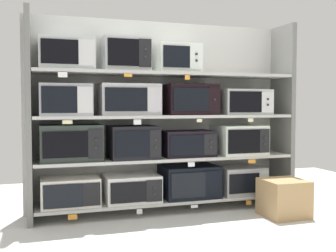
% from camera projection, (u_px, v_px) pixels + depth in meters
% --- Properties ---
extents(ground, '(6.60, 6.00, 0.02)m').
position_uv_depth(ground, '(207.00, 243.00, 3.22)').
color(ground, silver).
extents(back_panel, '(2.80, 0.04, 1.95)m').
position_uv_depth(back_panel, '(161.00, 115.00, 4.35)').
color(back_panel, '#B2B2AD').
rests_on(back_panel, ground).
extents(upright_left, '(0.05, 0.42, 1.95)m').
position_uv_depth(upright_left, '(29.00, 116.00, 3.72)').
color(upright_left, slate).
rests_on(upright_left, ground).
extents(upright_right, '(0.05, 0.42, 1.95)m').
position_uv_depth(upright_right, '(282.00, 115.00, 4.53)').
color(upright_right, slate).
rests_on(upright_right, ground).
extents(shelf_0, '(2.60, 0.42, 0.03)m').
position_uv_depth(shelf_0, '(168.00, 200.00, 4.17)').
color(shelf_0, beige).
rests_on(shelf_0, ground).
extents(microwave_0, '(0.54, 0.39, 0.26)m').
position_uv_depth(microwave_0, '(70.00, 191.00, 3.86)').
color(microwave_0, silver).
rests_on(microwave_0, shelf_0).
extents(microwave_1, '(0.53, 0.43, 0.26)m').
position_uv_depth(microwave_1, '(131.00, 188.00, 4.04)').
color(microwave_1, silver).
rests_on(microwave_1, shelf_0).
extents(microwave_2, '(0.57, 0.42, 0.32)m').
position_uv_depth(microwave_2, '(189.00, 181.00, 4.23)').
color(microwave_2, black).
rests_on(microwave_2, shelf_0).
extents(microwave_3, '(0.48, 0.41, 0.29)m').
position_uv_depth(microwave_3, '(240.00, 180.00, 4.40)').
color(microwave_3, '#A5A6A7').
rests_on(microwave_3, shelf_0).
extents(price_tag_0, '(0.08, 0.00, 0.05)m').
position_uv_depth(price_tag_0, '(73.00, 217.00, 3.67)').
color(price_tag_0, orange).
extents(price_tag_1, '(0.05, 0.00, 0.05)m').
position_uv_depth(price_tag_1, '(140.00, 212.00, 3.86)').
color(price_tag_1, white).
extents(price_tag_2, '(0.07, 0.00, 0.03)m').
position_uv_depth(price_tag_2, '(194.00, 206.00, 4.03)').
color(price_tag_2, white).
extents(price_tag_3, '(0.06, 0.00, 0.05)m').
position_uv_depth(price_tag_3, '(249.00, 203.00, 4.21)').
color(price_tag_3, orange).
extents(shelf_1, '(2.60, 0.42, 0.03)m').
position_uv_depth(shelf_1, '(168.00, 158.00, 4.15)').
color(shelf_1, beige).
extents(microwave_4, '(0.57, 0.38, 0.34)m').
position_uv_depth(microwave_4, '(71.00, 143.00, 3.84)').
color(microwave_4, '#29322D').
rests_on(microwave_4, shelf_1).
extents(microwave_5, '(0.47, 0.44, 0.32)m').
position_uv_depth(microwave_5, '(133.00, 142.00, 4.02)').
color(microwave_5, black).
rests_on(microwave_5, shelf_1).
extents(microwave_6, '(0.53, 0.36, 0.26)m').
position_uv_depth(microwave_6, '(187.00, 143.00, 4.20)').
color(microwave_6, black).
rests_on(microwave_6, shelf_1).
extents(microwave_7, '(0.50, 0.44, 0.31)m').
position_uv_depth(microwave_7, '(239.00, 140.00, 4.38)').
color(microwave_7, silver).
rests_on(microwave_7, shelf_1).
extents(price_tag_4, '(0.07, 0.00, 0.04)m').
position_uv_depth(price_tag_4, '(191.00, 164.00, 4.00)').
color(price_tag_4, white).
extents(price_tag_5, '(0.08, 0.00, 0.04)m').
position_uv_depth(price_tag_5, '(252.00, 161.00, 4.20)').
color(price_tag_5, orange).
extents(shelf_2, '(2.60, 0.42, 0.03)m').
position_uv_depth(shelf_2, '(168.00, 116.00, 4.13)').
color(shelf_2, beige).
extents(microwave_8, '(0.47, 0.42, 0.29)m').
position_uv_depth(microwave_8, '(65.00, 100.00, 3.81)').
color(microwave_8, '#9C9BA2').
rests_on(microwave_8, shelf_2).
extents(microwave_9, '(0.57, 0.36, 0.30)m').
position_uv_depth(microwave_9, '(129.00, 100.00, 3.99)').
color(microwave_9, '#BEBBC0').
rests_on(microwave_9, shelf_2).
extents(microwave_10, '(0.52, 0.41, 0.31)m').
position_uv_depth(microwave_10, '(189.00, 100.00, 4.18)').
color(microwave_10, black).
rests_on(microwave_10, shelf_2).
extents(microwave_11, '(0.53, 0.40, 0.26)m').
position_uv_depth(microwave_11, '(243.00, 102.00, 4.37)').
color(microwave_11, '#B8BFBA').
rests_on(microwave_11, shelf_2).
extents(price_tag_6, '(0.09, 0.00, 0.03)m').
position_uv_depth(price_tag_6, '(67.00, 122.00, 3.62)').
color(price_tag_6, beige).
extents(price_tag_7, '(0.07, 0.00, 0.05)m').
position_uv_depth(price_tag_7, '(137.00, 122.00, 3.81)').
color(price_tag_7, white).
extents(price_tag_8, '(0.05, 0.00, 0.03)m').
position_uv_depth(price_tag_8, '(199.00, 121.00, 4.00)').
color(price_tag_8, beige).
extents(price_tag_9, '(0.06, 0.00, 0.04)m').
position_uv_depth(price_tag_9, '(251.00, 120.00, 4.17)').
color(price_tag_9, beige).
extents(shelf_3, '(2.60, 0.42, 0.03)m').
position_uv_depth(shelf_3, '(168.00, 74.00, 4.11)').
color(shelf_3, beige).
extents(microwave_12, '(0.50, 0.40, 0.29)m').
position_uv_depth(microwave_12, '(66.00, 54.00, 3.79)').
color(microwave_12, '#B6BDBD').
rests_on(microwave_12, shelf_3).
extents(microwave_13, '(0.44, 0.35, 0.33)m').
position_uv_depth(microwave_13, '(126.00, 54.00, 3.96)').
color(microwave_13, '#B7BABA').
rests_on(microwave_13, shelf_3).
extents(microwave_14, '(0.43, 0.34, 0.29)m').
position_uv_depth(microwave_14, '(177.00, 59.00, 4.12)').
color(microwave_14, silver).
rests_on(microwave_14, shelf_3).
extents(price_tag_10, '(0.08, 0.00, 0.05)m').
position_uv_depth(price_tag_10, '(63.00, 75.00, 3.59)').
color(price_tag_10, white).
extents(price_tag_11, '(0.08, 0.00, 0.03)m').
position_uv_depth(price_tag_11, '(128.00, 75.00, 3.76)').
color(price_tag_11, orange).
extents(price_tag_12, '(0.05, 0.00, 0.05)m').
position_uv_depth(price_tag_12, '(187.00, 77.00, 3.94)').
color(price_tag_12, orange).
extents(shipping_carton, '(0.39, 0.39, 0.36)m').
position_uv_depth(shipping_carton, '(284.00, 198.00, 3.96)').
color(shipping_carton, tan).
rests_on(shipping_carton, ground).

